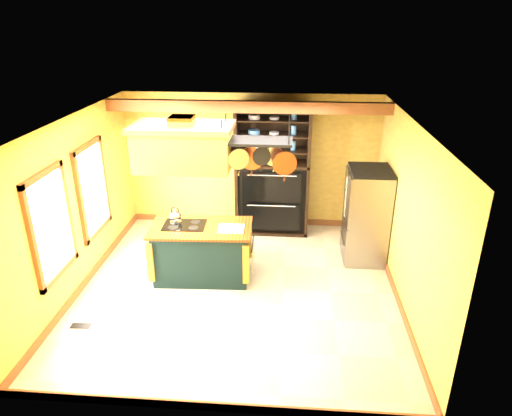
# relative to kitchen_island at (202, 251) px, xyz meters

# --- Properties ---
(floor) EXTENTS (5.00, 5.00, 0.00)m
(floor) POSITION_rel_kitchen_island_xyz_m (0.63, -0.31, -0.47)
(floor) COLOR beige
(floor) RESTS_ON ground
(ceiling) EXTENTS (5.00, 5.00, 0.00)m
(ceiling) POSITION_rel_kitchen_island_xyz_m (0.63, -0.31, 2.23)
(ceiling) COLOR white
(ceiling) RESTS_ON wall_back
(wall_back) EXTENTS (5.00, 0.02, 2.70)m
(wall_back) POSITION_rel_kitchen_island_xyz_m (0.63, 2.19, 0.88)
(wall_back) COLOR #E6C054
(wall_back) RESTS_ON floor
(wall_front) EXTENTS (5.00, 0.02, 2.70)m
(wall_front) POSITION_rel_kitchen_island_xyz_m (0.63, -2.81, 0.88)
(wall_front) COLOR #E6C054
(wall_front) RESTS_ON floor
(wall_left) EXTENTS (0.02, 5.00, 2.70)m
(wall_left) POSITION_rel_kitchen_island_xyz_m (-1.87, -0.31, 0.88)
(wall_left) COLOR #E6C054
(wall_left) RESTS_ON floor
(wall_right) EXTENTS (0.02, 5.00, 2.70)m
(wall_right) POSITION_rel_kitchen_island_xyz_m (3.13, -0.31, 0.88)
(wall_right) COLOR #E6C054
(wall_right) RESTS_ON floor
(ceiling_beam) EXTENTS (5.00, 0.15, 0.20)m
(ceiling_beam) POSITION_rel_kitchen_island_xyz_m (0.63, 1.39, 2.12)
(ceiling_beam) COLOR #97542E
(ceiling_beam) RESTS_ON ceiling
(window_near) EXTENTS (0.06, 1.06, 1.56)m
(window_near) POSITION_rel_kitchen_island_xyz_m (-1.84, -1.11, 0.93)
(window_near) COLOR #97542E
(window_near) RESTS_ON wall_left
(window_far) EXTENTS (0.06, 1.06, 1.56)m
(window_far) POSITION_rel_kitchen_island_xyz_m (-1.84, 0.29, 0.93)
(window_far) COLOR #97542E
(window_far) RESTS_ON wall_left
(kitchen_island) EXTENTS (1.67, 0.97, 1.11)m
(kitchen_island) POSITION_rel_kitchen_island_xyz_m (0.00, 0.00, 0.00)
(kitchen_island) COLOR black
(kitchen_island) RESTS_ON floor
(range_hood) EXTENTS (1.51, 0.85, 0.80)m
(range_hood) POSITION_rel_kitchen_island_xyz_m (-0.20, -0.00, 1.79)
(range_hood) COLOR #B5782D
(range_hood) RESTS_ON ceiling
(pot_rack) EXTENTS (1.17, 0.53, 0.83)m
(pot_rack) POSITION_rel_kitchen_island_xyz_m (0.92, -0.00, 1.76)
(pot_rack) COLOR black
(pot_rack) RESTS_ON ceiling
(refrigerator) EXTENTS (0.71, 0.84, 1.64)m
(refrigerator) POSITION_rel_kitchen_island_xyz_m (2.75, 0.85, 0.33)
(refrigerator) COLOR gray
(refrigerator) RESTS_ON floor
(hutch) EXTENTS (1.42, 0.64, 2.52)m
(hutch) POSITION_rel_kitchen_island_xyz_m (1.07, 1.92, 0.49)
(hutch) COLOR black
(hutch) RESTS_ON floor
(floor_register) EXTENTS (0.29, 0.13, 0.01)m
(floor_register) POSITION_rel_kitchen_island_xyz_m (-1.48, -1.46, -0.46)
(floor_register) COLOR black
(floor_register) RESTS_ON floor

